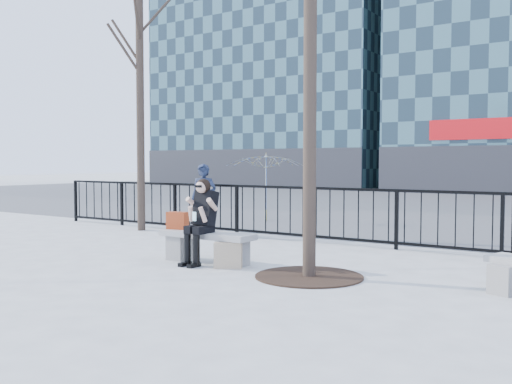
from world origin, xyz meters
The scene contains 12 objects.
ground centered at (0.00, 0.00, 0.00)m, with size 120.00×120.00×0.00m, color #9A9B96.
street_surface centered at (0.00, 15.00, 0.00)m, with size 60.00×23.00×0.01m, color #474747.
railing centered at (0.00, 3.00, 0.55)m, with size 14.00×0.06×1.10m.
building_left centered at (-15.00, 27.00, 11.30)m, with size 16.20×10.20×22.60m.
tree_left centered at (-4.00, 2.50, 4.86)m, with size 2.80×2.80×6.50m.
tree_grate centered at (1.90, -0.10, 0.01)m, with size 1.50×1.50×0.02m, color black.
bench_main centered at (0.00, 0.00, 0.30)m, with size 1.65×0.46×0.49m.
seated_woman centered at (0.00, -0.16, 0.67)m, with size 0.50×0.64×1.34m.
handbag centered at (-0.63, 0.02, 0.63)m, with size 0.35×0.16×0.29m, color #A93814.
shopping_bag centered at (0.58, -0.20, 0.20)m, with size 0.41×0.15×0.39m, color beige.
standing_man centered at (-2.18, 2.57, 0.78)m, with size 0.57×0.37×1.56m, color black.
vendor_umbrella centered at (-2.73, 5.82, 0.93)m, with size 2.03×2.07×1.86m, color yellow.
Camera 1 is at (5.68, -6.98, 1.59)m, focal length 40.00 mm.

